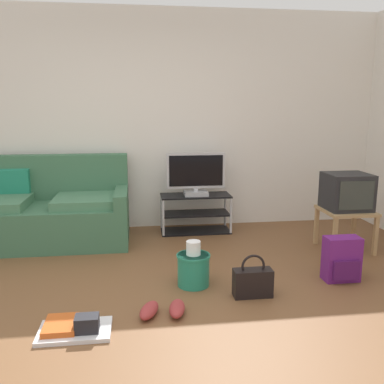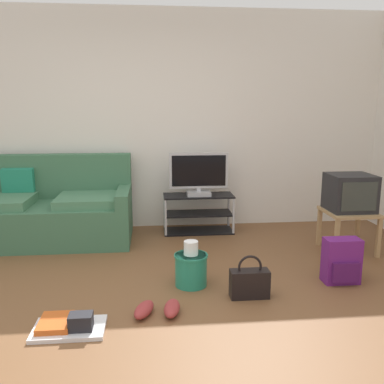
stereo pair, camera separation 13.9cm
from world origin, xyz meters
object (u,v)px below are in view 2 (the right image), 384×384
at_px(side_table, 349,217).
at_px(tv_stand, 198,213).
at_px(backpack, 341,261).
at_px(handbag, 249,282).
at_px(crt_tv, 350,193).
at_px(floor_tray, 68,325).
at_px(cleaning_bucket, 191,267).
at_px(couch, 47,211).
at_px(sneakers_pair, 158,309).
at_px(flat_tv, 199,174).

bearing_deg(side_table, tv_stand, 150.06).
bearing_deg(backpack, handbag, -169.57).
relative_size(tv_stand, crt_tv, 1.88).
height_order(tv_stand, floor_tray, tv_stand).
relative_size(backpack, cleaning_bucket, 1.00).
bearing_deg(couch, tv_stand, 5.13).
bearing_deg(crt_tv, handbag, -142.24).
xyz_separation_m(cleaning_bucket, sneakers_pair, (-0.30, -0.50, -0.12)).
bearing_deg(side_table, crt_tv, 90.00).
relative_size(handbag, floor_tray, 0.73).
bearing_deg(side_table, flat_tv, 150.70).
height_order(handbag, floor_tray, handbag).
xyz_separation_m(side_table, floor_tray, (-2.67, -1.39, -0.34)).
bearing_deg(handbag, sneakers_pair, -163.36).
height_order(side_table, handbag, side_table).
relative_size(crt_tv, handbag, 1.26).
xyz_separation_m(tv_stand, crt_tv, (1.51, -0.85, 0.41)).
bearing_deg(side_table, backpack, -118.81).
bearing_deg(couch, side_table, -12.22).
bearing_deg(tv_stand, crt_tv, -29.48).
height_order(sneakers_pair, floor_tray, floor_tray).
xyz_separation_m(tv_stand, backpack, (1.08, -1.65, -0.04)).
height_order(couch, backpack, couch).
xyz_separation_m(backpack, sneakers_pair, (-1.62, -0.44, -0.15)).
height_order(backpack, cleaning_bucket, same).
relative_size(flat_tv, sneakers_pair, 1.82).
distance_m(handbag, sneakers_pair, 0.78).
xyz_separation_m(backpack, cleaning_bucket, (-1.32, 0.07, -0.03)).
xyz_separation_m(flat_tv, backpack, (1.08, -1.63, -0.53)).
height_order(couch, sneakers_pair, couch).
bearing_deg(flat_tv, tv_stand, 90.00).
relative_size(couch, tv_stand, 2.22).
bearing_deg(handbag, flat_tv, 96.50).
xyz_separation_m(side_table, crt_tv, (0.00, 0.02, 0.27)).
relative_size(cleaning_bucket, sneakers_pair, 1.03).
distance_m(crt_tv, floor_tray, 3.08).
bearing_deg(crt_tv, couch, 168.05).
bearing_deg(flat_tv, sneakers_pair, -104.63).
height_order(side_table, sneakers_pair, side_table).
height_order(side_table, crt_tv, crt_tv).
xyz_separation_m(crt_tv, handbag, (-1.30, -1.01, -0.52)).
distance_m(couch, side_table, 3.36).
height_order(couch, tv_stand, couch).
relative_size(crt_tv, sneakers_pair, 1.16).
xyz_separation_m(tv_stand, handbag, (0.21, -1.86, -0.11)).
height_order(flat_tv, cleaning_bucket, flat_tv).
relative_size(crt_tv, backpack, 1.13).
bearing_deg(cleaning_bucket, handbag, -31.73).
relative_size(backpack, floor_tray, 0.81).
xyz_separation_m(handbag, sneakers_pair, (-0.75, -0.22, -0.08)).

